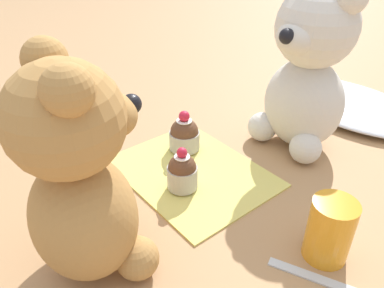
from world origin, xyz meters
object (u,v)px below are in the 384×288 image
(teddy_bear_tan, at_px, (81,178))
(cupcake_near_cream_bear, at_px, (184,135))
(cupcake_near_tan_bear, at_px, (182,172))
(juice_glass, at_px, (330,230))
(teddy_bear_cream, at_px, (308,71))
(teaspoon, at_px, (322,280))

(teddy_bear_tan, height_order, cupcake_near_cream_bear, teddy_bear_tan)
(cupcake_near_cream_bear, bearing_deg, cupcake_near_tan_bear, -39.85)
(teddy_bear_tan, distance_m, cupcake_near_cream_bear, 0.28)
(cupcake_near_cream_bear, bearing_deg, juice_glass, -2.34)
(teddy_bear_cream, height_order, cupcake_near_cream_bear, teddy_bear_cream)
(teddy_bear_tan, xyz_separation_m, cupcake_near_cream_bear, (-0.13, 0.24, -0.10))
(cupcake_near_cream_bear, xyz_separation_m, teaspoon, (0.32, -0.05, -0.03))
(cupcake_near_tan_bear, height_order, juice_glass, juice_glass)
(cupcake_near_tan_bear, bearing_deg, cupcake_near_cream_bear, 140.15)
(cupcake_near_tan_bear, distance_m, juice_glass, 0.22)
(cupcake_near_cream_bear, relative_size, juice_glass, 0.87)
(cupcake_near_cream_bear, relative_size, cupcake_near_tan_bear, 1.04)
(cupcake_near_tan_bear, relative_size, teaspoon, 0.55)
(juice_glass, height_order, teaspoon, juice_glass)
(teaspoon, bearing_deg, cupcake_near_tan_bear, 161.01)
(juice_glass, bearing_deg, teaspoon, -58.13)
(teddy_bear_cream, relative_size, teddy_bear_tan, 1.07)
(teddy_bear_tan, xyz_separation_m, cupcake_near_tan_bear, (-0.04, 0.17, -0.09))
(teddy_bear_tan, relative_size, juice_glass, 3.21)
(cupcake_near_tan_bear, relative_size, juice_glass, 0.84)
(cupcake_near_tan_bear, bearing_deg, teddy_bear_cream, 84.22)
(teddy_bear_tan, relative_size, cupcake_near_tan_bear, 3.84)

